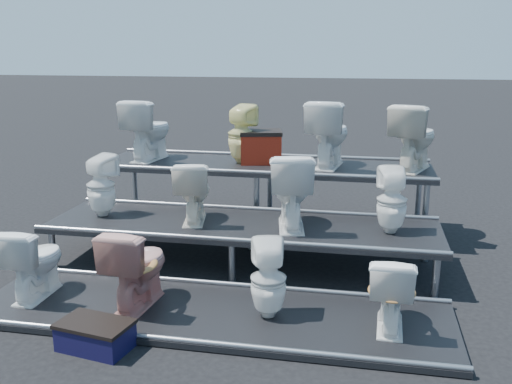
% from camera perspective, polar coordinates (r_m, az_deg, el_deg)
% --- Properties ---
extents(ground, '(80.00, 80.00, 0.00)m').
position_cam_1_polar(ground, '(6.30, -1.38, -7.17)').
color(ground, black).
rests_on(ground, ground).
extents(tier_front, '(4.20, 1.20, 0.06)m').
position_cam_1_polar(tier_front, '(5.14, -4.58, -12.04)').
color(tier_front, black).
rests_on(tier_front, ground).
extents(tier_mid, '(4.20, 1.20, 0.46)m').
position_cam_1_polar(tier_mid, '(6.22, -1.39, -5.20)').
color(tier_mid, black).
rests_on(tier_mid, ground).
extents(tier_back, '(4.20, 1.20, 0.86)m').
position_cam_1_polar(tier_back, '(7.39, 0.77, -0.44)').
color(tier_back, black).
rests_on(tier_back, ground).
extents(toilet_0, '(0.38, 0.67, 0.68)m').
position_cam_1_polar(toilet_0, '(5.65, -21.29, -6.43)').
color(toilet_0, white).
rests_on(toilet_0, tier_front).
extents(toilet_1, '(0.48, 0.76, 0.74)m').
position_cam_1_polar(toilet_1, '(5.19, -11.82, -7.23)').
color(toilet_1, tan).
rests_on(toilet_1, tier_front).
extents(toilet_2, '(0.37, 0.38, 0.68)m').
position_cam_1_polar(toilet_2, '(4.88, 1.25, -8.69)').
color(toilet_2, white).
rests_on(toilet_2, tier_front).
extents(toilet_3, '(0.38, 0.64, 0.64)m').
position_cam_1_polar(toilet_3, '(4.83, 13.35, -9.57)').
color(toilet_3, white).
rests_on(toilet_3, tier_front).
extents(toilet_4, '(0.40, 0.41, 0.70)m').
position_cam_1_polar(toilet_4, '(6.59, -15.24, 0.63)').
color(toilet_4, white).
rests_on(toilet_4, tier_mid).
extents(toilet_5, '(0.49, 0.72, 0.67)m').
position_cam_1_polar(toilet_5, '(6.20, -6.30, 0.09)').
color(toilet_5, white).
rests_on(toilet_5, tier_mid).
extents(toilet_6, '(0.58, 0.85, 0.80)m').
position_cam_1_polar(toilet_6, '(5.95, 3.51, 0.23)').
color(toilet_6, white).
rests_on(toilet_6, tier_mid).
extents(toilet_7, '(0.35, 0.35, 0.68)m').
position_cam_1_polar(toilet_7, '(5.93, 13.43, -0.83)').
color(toilet_7, white).
rests_on(toilet_7, tier_mid).
extents(toilet_8, '(0.55, 0.83, 0.80)m').
position_cam_1_polar(toilet_8, '(7.64, -10.71, 6.14)').
color(toilet_8, white).
rests_on(toilet_8, tier_back).
extents(toilet_9, '(0.43, 0.43, 0.75)m').
position_cam_1_polar(toilet_9, '(7.28, -1.47, 5.80)').
color(toilet_9, '#F4EC9C').
rests_on(toilet_9, tier_back).
extents(toilet_10, '(0.57, 0.87, 0.83)m').
position_cam_1_polar(toilet_10, '(7.12, 7.28, 5.82)').
color(toilet_10, white).
rests_on(toilet_10, tier_back).
extents(toilet_11, '(0.70, 0.89, 0.80)m').
position_cam_1_polar(toilet_11, '(7.13, 15.53, 5.32)').
color(toilet_11, white).
rests_on(toilet_11, tier_back).
extents(red_crate, '(0.59, 0.51, 0.37)m').
position_cam_1_polar(red_crate, '(7.34, 0.47, 4.37)').
color(red_crate, maroon).
rests_on(red_crate, tier_back).
extents(step_stool, '(0.60, 0.42, 0.20)m').
position_cam_1_polar(step_stool, '(4.78, -15.76, -13.78)').
color(step_stool, black).
rests_on(step_stool, ground).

